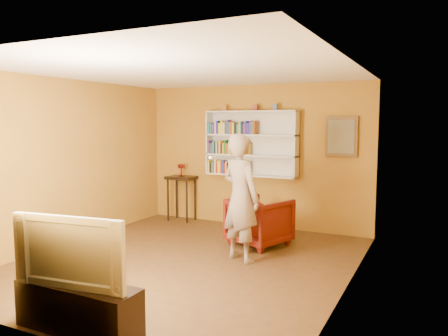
% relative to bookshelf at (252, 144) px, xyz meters
% --- Properties ---
extents(room_shell, '(5.30, 5.80, 2.88)m').
position_rel_bookshelf_xyz_m(room_shell, '(0.00, -2.41, -0.58)').
color(room_shell, '#442C15').
rests_on(room_shell, ground).
extents(bookshelf, '(1.80, 0.29, 1.23)m').
position_rel_bookshelf_xyz_m(bookshelf, '(0.00, 0.00, 0.00)').
color(bookshelf, silver).
rests_on(bookshelf, room_shell).
extents(books_row_lower, '(0.85, 0.19, 0.26)m').
position_rel_bookshelf_xyz_m(books_row_lower, '(-0.43, -0.11, -0.46)').
color(books_row_lower, yellow).
rests_on(books_row_lower, bookshelf).
extents(books_row_middle, '(0.85, 0.19, 0.27)m').
position_rel_bookshelf_xyz_m(books_row_middle, '(-0.43, -0.11, -0.08)').
color(books_row_middle, '#532A7F').
rests_on(books_row_middle, bookshelf).
extents(books_row_upper, '(0.98, 0.19, 0.27)m').
position_rel_bookshelf_xyz_m(books_row_upper, '(-0.36, -0.11, 0.29)').
color(books_row_upper, '#226D7E').
rests_on(books_row_upper, bookshelf).
extents(ornament_left, '(0.08, 0.08, 0.11)m').
position_rel_bookshelf_xyz_m(ornament_left, '(-0.55, -0.06, 0.68)').
color(ornament_left, '#995F2B').
rests_on(ornament_left, bookshelf).
extents(ornament_centre, '(0.08, 0.08, 0.11)m').
position_rel_bookshelf_xyz_m(ornament_centre, '(0.09, -0.06, 0.68)').
color(ornament_centre, maroon).
rests_on(ornament_centre, bookshelf).
extents(ornament_right, '(0.08, 0.08, 0.12)m').
position_rel_bookshelf_xyz_m(ornament_right, '(0.47, -0.06, 0.68)').
color(ornament_right, '#42506E').
rests_on(ornament_right, bookshelf).
extents(framed_painting, '(0.55, 0.05, 0.70)m').
position_rel_bookshelf_xyz_m(framed_painting, '(1.65, 0.05, 0.16)').
color(framed_painting, '#523817').
rests_on(framed_painting, room_shell).
extents(console_table, '(0.56, 0.42, 0.91)m').
position_rel_bookshelf_xyz_m(console_table, '(-1.49, -0.16, -0.84)').
color(console_table, black).
rests_on(console_table, ground).
extents(ruby_lustre, '(0.15, 0.16, 0.25)m').
position_rel_bookshelf_xyz_m(ruby_lustre, '(-1.49, -0.16, -0.50)').
color(ruby_lustre, maroon).
rests_on(ruby_lustre, console_table).
extents(armchair, '(1.08, 1.09, 0.78)m').
position_rel_bookshelf_xyz_m(armchair, '(0.61, -1.13, -1.20)').
color(armchair, '#470805').
rests_on(armchair, ground).
extents(person, '(0.79, 0.67, 1.84)m').
position_rel_bookshelf_xyz_m(person, '(0.66, -2.00, -0.67)').
color(person, '#776457').
rests_on(person, ground).
extents(game_remote, '(0.04, 0.15, 0.04)m').
position_rel_bookshelf_xyz_m(game_remote, '(0.40, -2.35, -0.07)').
color(game_remote, silver).
rests_on(game_remote, person).
extents(tv_cabinet, '(1.29, 0.39, 0.46)m').
position_rel_bookshelf_xyz_m(tv_cabinet, '(0.16, -4.66, -1.36)').
color(tv_cabinet, black).
rests_on(tv_cabinet, ground).
extents(television, '(1.20, 0.31, 0.68)m').
position_rel_bookshelf_xyz_m(television, '(0.16, -4.66, -0.79)').
color(television, black).
rests_on(television, tv_cabinet).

